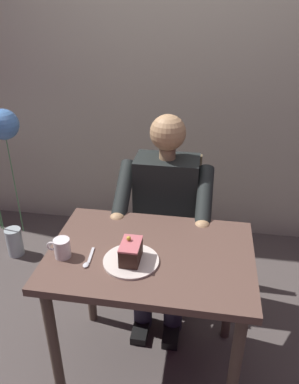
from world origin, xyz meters
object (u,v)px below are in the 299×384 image
coffee_cup (62,248)px  dessert_spoon (88,260)px  seated_person (164,217)px  chair (168,220)px  dining_table (151,271)px

coffee_cup → dessert_spoon: 0.13m
seated_person → dessert_spoon: 0.66m
seated_person → coffee_cup: seated_person is taller
seated_person → coffee_cup: (0.38, 0.58, 0.16)m
chair → dessert_spoon: (0.26, 0.77, 0.25)m
dining_table → coffee_cup: (0.38, 0.09, 0.16)m
seated_person → dining_table: bearing=90.0°
dining_table → dessert_spoon: 0.30m
dining_table → chair: bearing=-90.0°
coffee_cup → chair: bearing=-116.4°
seated_person → chair: bearing=-90.0°
coffee_cup → dining_table: bearing=-166.1°
dining_table → coffee_cup: bearing=13.9°
chair → dessert_spoon: chair is taller
seated_person → dessert_spoon: seated_person is taller
seated_person → coffee_cup: 0.71m
coffee_cup → dessert_spoon: bearing=172.4°
chair → coffee_cup: size_ratio=8.49×
dining_table → seated_person: size_ratio=0.76×
seated_person → dessert_spoon: (0.26, 0.60, 0.12)m
seated_person → coffee_cup: size_ratio=11.32×
chair → coffee_cup: bearing=63.6°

